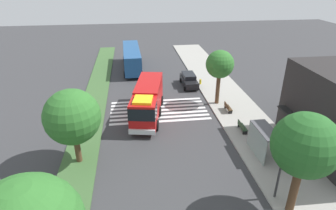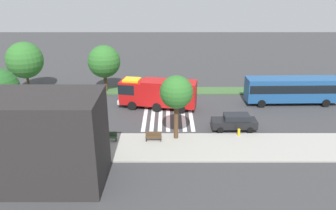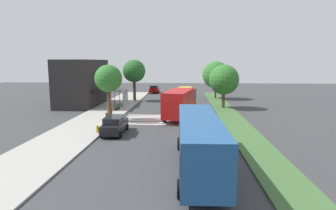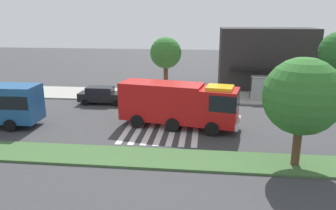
{
  "view_description": "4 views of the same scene",
  "coord_description": "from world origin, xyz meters",
  "px_view_note": "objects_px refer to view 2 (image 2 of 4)",
  "views": [
    {
      "loc": [
        29.65,
        -2.78,
        14.79
      ],
      "look_at": [
        1.64,
        0.93,
        1.21
      ],
      "focal_mm": 30.06,
      "sensor_mm": 36.0,
      "label": 1
    },
    {
      "loc": [
        0.47,
        37.81,
        15.7
      ],
      "look_at": [
        0.42,
        1.05,
        1.3
      ],
      "focal_mm": 35.89,
      "sensor_mm": 36.0,
      "label": 2
    },
    {
      "loc": [
        -33.28,
        -1.79,
        7.03
      ],
      "look_at": [
        0.79,
        0.2,
        1.75
      ],
      "focal_mm": 30.07,
      "sensor_mm": 36.0,
      "label": 3
    },
    {
      "loc": [
        3.72,
        -26.6,
        8.88
      ],
      "look_at": [
        0.64,
        0.3,
        1.37
      ],
      "focal_mm": 34.99,
      "sensor_mm": 36.0,
      "label": 4
    }
  ],
  "objects_px": {
    "parked_car_west": "(235,122)",
    "street_lamp": "(16,101)",
    "bench_near_shelter": "(109,136)",
    "fire_hydrant": "(239,132)",
    "fire_truck": "(156,92)",
    "median_tree_west": "(25,60)",
    "median_tree_far_west": "(104,62)",
    "sidewalk_tree_far_west": "(176,93)",
    "bus_stop_shelter": "(67,125)",
    "transit_bus": "(292,89)",
    "bench_west_of_shelter": "(153,136)"
  },
  "relations": [
    {
      "from": "bus_stop_shelter",
      "to": "fire_hydrant",
      "type": "distance_m",
      "value": 17.29
    },
    {
      "from": "parked_car_west",
      "to": "street_lamp",
      "type": "xyz_separation_m",
      "value": [
        22.19,
        1.8,
        3.06
      ]
    },
    {
      "from": "fire_truck",
      "to": "parked_car_west",
      "type": "height_order",
      "value": "fire_truck"
    },
    {
      "from": "sidewalk_tree_far_west",
      "to": "street_lamp",
      "type": "bearing_deg",
      "value": -1.45
    },
    {
      "from": "fire_hydrant",
      "to": "bus_stop_shelter",
      "type": "bearing_deg",
      "value": 3.81
    },
    {
      "from": "bench_near_shelter",
      "to": "median_tree_west",
      "type": "xyz_separation_m",
      "value": [
        13.96,
        -15.52,
        3.95
      ]
    },
    {
      "from": "bench_west_of_shelter",
      "to": "sidewalk_tree_far_west",
      "type": "height_order",
      "value": "sidewalk_tree_far_west"
    },
    {
      "from": "median_tree_far_west",
      "to": "median_tree_west",
      "type": "bearing_deg",
      "value": -0.0
    },
    {
      "from": "parked_car_west",
      "to": "bench_near_shelter",
      "type": "xyz_separation_m",
      "value": [
        13.04,
        2.82,
        -0.32
      ]
    },
    {
      "from": "bench_near_shelter",
      "to": "street_lamp",
      "type": "bearing_deg",
      "value": -6.37
    },
    {
      "from": "bench_west_of_shelter",
      "to": "sidewalk_tree_far_west",
      "type": "xyz_separation_m",
      "value": [
        -2.26,
        -0.62,
        4.39
      ]
    },
    {
      "from": "sidewalk_tree_far_west",
      "to": "fire_hydrant",
      "type": "height_order",
      "value": "sidewalk_tree_far_west"
    },
    {
      "from": "bench_near_shelter",
      "to": "fire_hydrant",
      "type": "bearing_deg",
      "value": -175.14
    },
    {
      "from": "parked_car_west",
      "to": "sidewalk_tree_far_west",
      "type": "distance_m",
      "value": 7.85
    },
    {
      "from": "parked_car_west",
      "to": "fire_hydrant",
      "type": "xyz_separation_m",
      "value": [
        -0.15,
        1.7,
        -0.42
      ]
    },
    {
      "from": "street_lamp",
      "to": "median_tree_west",
      "type": "relative_size",
      "value": 0.94
    },
    {
      "from": "bench_west_of_shelter",
      "to": "sidewalk_tree_far_west",
      "type": "relative_size",
      "value": 0.24
    },
    {
      "from": "fire_truck",
      "to": "transit_bus",
      "type": "bearing_deg",
      "value": -164.5
    },
    {
      "from": "transit_bus",
      "to": "sidewalk_tree_far_west",
      "type": "xyz_separation_m",
      "value": [
        15.02,
        9.99,
        2.94
      ]
    },
    {
      "from": "bench_near_shelter",
      "to": "bench_west_of_shelter",
      "type": "height_order",
      "value": "same"
    },
    {
      "from": "bench_near_shelter",
      "to": "fire_hydrant",
      "type": "distance_m",
      "value": 13.24
    },
    {
      "from": "bench_west_of_shelter",
      "to": "median_tree_far_west",
      "type": "bearing_deg",
      "value": -64.5
    },
    {
      "from": "fire_truck",
      "to": "median_tree_far_west",
      "type": "relative_size",
      "value": 1.54
    },
    {
      "from": "transit_bus",
      "to": "median_tree_far_west",
      "type": "distance_m",
      "value": 25.28
    },
    {
      "from": "parked_car_west",
      "to": "sidewalk_tree_far_west",
      "type": "bearing_deg",
      "value": 18.57
    },
    {
      "from": "fire_truck",
      "to": "bus_stop_shelter",
      "type": "height_order",
      "value": "fire_truck"
    },
    {
      "from": "sidewalk_tree_far_west",
      "to": "median_tree_far_west",
      "type": "distance_m",
      "value": 17.77
    },
    {
      "from": "fire_hydrant",
      "to": "fire_truck",
      "type": "bearing_deg",
      "value": -42.55
    },
    {
      "from": "bench_near_shelter",
      "to": "parked_car_west",
      "type": "bearing_deg",
      "value": -167.79
    },
    {
      "from": "bus_stop_shelter",
      "to": "parked_car_west",
      "type": "bearing_deg",
      "value": -170.52
    },
    {
      "from": "fire_truck",
      "to": "fire_hydrant",
      "type": "height_order",
      "value": "fire_truck"
    },
    {
      "from": "parked_car_west",
      "to": "bench_near_shelter",
      "type": "height_order",
      "value": "parked_car_west"
    },
    {
      "from": "bench_near_shelter",
      "to": "sidewalk_tree_far_west",
      "type": "distance_m",
      "value": 8.04
    },
    {
      "from": "sidewalk_tree_far_west",
      "to": "fire_hydrant",
      "type": "bearing_deg",
      "value": -175.59
    },
    {
      "from": "street_lamp",
      "to": "sidewalk_tree_far_west",
      "type": "relative_size",
      "value": 1.0
    },
    {
      "from": "bus_stop_shelter",
      "to": "sidewalk_tree_far_west",
      "type": "distance_m",
      "value": 11.16
    },
    {
      "from": "fire_truck",
      "to": "median_tree_west",
      "type": "xyz_separation_m",
      "value": [
        18.35,
        -6.32,
        2.5
      ]
    },
    {
      "from": "transit_bus",
      "to": "median_tree_west",
      "type": "bearing_deg",
      "value": 170.91
    },
    {
      "from": "transit_bus",
      "to": "median_tree_far_west",
      "type": "height_order",
      "value": "median_tree_far_west"
    },
    {
      "from": "median_tree_west",
      "to": "fire_hydrant",
      "type": "bearing_deg",
      "value": 152.06
    },
    {
      "from": "bus_stop_shelter",
      "to": "median_tree_west",
      "type": "bearing_deg",
      "value": -57.35
    },
    {
      "from": "fire_hydrant",
      "to": "median_tree_far_west",
      "type": "bearing_deg",
      "value": -41.72
    },
    {
      "from": "transit_bus",
      "to": "fire_hydrant",
      "type": "height_order",
      "value": "transit_bus"
    },
    {
      "from": "parked_car_west",
      "to": "fire_hydrant",
      "type": "relative_size",
      "value": 6.86
    },
    {
      "from": "bench_west_of_shelter",
      "to": "street_lamp",
      "type": "relative_size",
      "value": 0.25
    },
    {
      "from": "street_lamp",
      "to": "bench_west_of_shelter",
      "type": "bearing_deg",
      "value": 175.7
    },
    {
      "from": "bus_stop_shelter",
      "to": "street_lamp",
      "type": "distance_m",
      "value": 5.65
    },
    {
      "from": "bench_west_of_shelter",
      "to": "median_tree_far_west",
      "type": "distance_m",
      "value": 17.6
    },
    {
      "from": "bus_stop_shelter",
      "to": "sidewalk_tree_far_west",
      "type": "bearing_deg",
      "value": -176.55
    },
    {
      "from": "bus_stop_shelter",
      "to": "fire_hydrant",
      "type": "height_order",
      "value": "bus_stop_shelter"
    }
  ]
}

